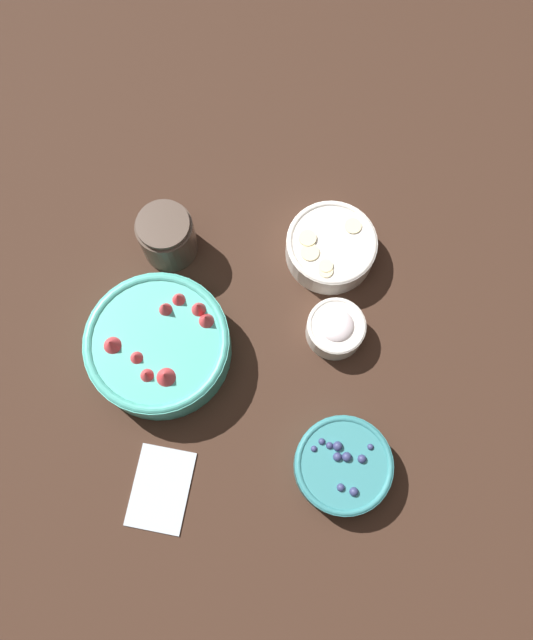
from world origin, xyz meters
TOP-DOWN VIEW (x-y plane):
  - ground_plane at (0.00, 0.00)m, footprint 4.00×4.00m
  - bowl_strawberries at (-0.04, 0.12)m, footprint 0.24×0.24m
  - bowl_blueberries at (-0.16, -0.21)m, footprint 0.15×0.15m
  - bowl_bananas at (0.20, -0.12)m, footprint 0.16×0.16m
  - bowl_cream at (0.06, -0.15)m, footprint 0.10×0.10m
  - jar_chocolate at (0.14, 0.16)m, footprint 0.10×0.10m
  - napkin at (-0.26, 0.06)m, footprint 0.13×0.10m

SIDE VIEW (x-z plane):
  - ground_plane at x=0.00m, z-range 0.00..0.00m
  - napkin at x=-0.26m, z-range 0.00..0.01m
  - bowl_blueberries at x=-0.16m, z-range 0.00..0.06m
  - bowl_cream at x=0.06m, z-range 0.00..0.06m
  - bowl_bananas at x=0.20m, z-range 0.00..0.06m
  - bowl_strawberries at x=-0.04m, z-range 0.00..0.09m
  - jar_chocolate at x=0.14m, z-range 0.00..0.09m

